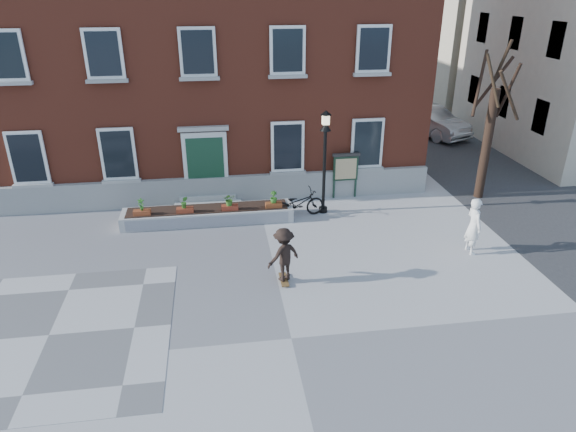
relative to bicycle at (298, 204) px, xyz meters
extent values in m
plane|color=#9E9EA1|center=(-1.35, -7.13, -0.53)|extent=(100.00, 100.00, 0.00)
cube|color=#5D5D60|center=(-7.35, -6.13, -0.53)|extent=(6.00, 6.00, 0.01)
imported|color=black|center=(0.00, 0.00, 0.00)|extent=(2.12, 1.10, 1.06)
imported|color=silver|center=(9.21, 10.05, 0.30)|extent=(3.64, 5.29, 1.65)
imported|color=white|center=(5.11, -3.54, 0.41)|extent=(0.49, 0.71, 1.89)
cube|color=brown|center=(-3.35, 6.87, 5.47)|extent=(18.00, 10.00, 12.00)
cube|color=gray|center=(-3.35, 1.75, 0.02)|extent=(18.00, 0.24, 1.10)
cube|color=#9F9F9A|center=(-3.35, 1.62, -0.43)|extent=(2.60, 0.80, 0.20)
cube|color=#AAAAA5|center=(-3.35, 1.77, -0.23)|extent=(2.20, 0.50, 0.20)
cube|color=silver|center=(-3.35, 1.79, 1.12)|extent=(1.70, 0.12, 2.50)
cube|color=#153B25|center=(-3.35, 1.74, 1.02)|extent=(1.40, 0.06, 2.30)
cube|color=#ABABA5|center=(-3.35, 1.75, 2.52)|extent=(1.90, 0.25, 0.15)
cube|color=white|center=(-9.75, 1.77, 1.67)|extent=(1.30, 0.10, 2.00)
cube|color=black|center=(-9.75, 1.72, 1.67)|extent=(1.08, 0.04, 1.78)
cube|color=#A4A39E|center=(-9.75, 1.71, 0.61)|extent=(1.44, 0.20, 0.12)
cube|color=white|center=(-9.75, 1.77, 5.27)|extent=(1.30, 0.10, 1.70)
cube|color=black|center=(-9.75, 1.72, 5.27)|extent=(1.08, 0.04, 1.48)
cube|color=#A2A39D|center=(-9.75, 1.71, 4.36)|extent=(1.44, 0.20, 0.12)
cube|color=white|center=(-6.55, 1.77, 1.67)|extent=(1.30, 0.10, 2.00)
cube|color=black|center=(-6.55, 1.72, 1.67)|extent=(1.08, 0.04, 1.78)
cube|color=#AAAAA4|center=(-6.55, 1.71, 0.61)|extent=(1.44, 0.20, 0.12)
cube|color=white|center=(-6.55, 1.77, 5.27)|extent=(1.30, 0.10, 1.70)
cube|color=black|center=(-6.55, 1.72, 5.27)|extent=(1.08, 0.04, 1.48)
cube|color=gray|center=(-6.55, 1.71, 4.36)|extent=(1.44, 0.20, 0.12)
cube|color=silver|center=(-3.35, 1.77, 5.27)|extent=(1.30, 0.10, 1.70)
cube|color=black|center=(-3.35, 1.72, 5.27)|extent=(1.08, 0.04, 1.48)
cube|color=#A09F9B|center=(-3.35, 1.71, 4.36)|extent=(1.44, 0.20, 0.12)
cube|color=white|center=(-0.15, 1.77, 1.67)|extent=(1.30, 0.10, 2.00)
cube|color=black|center=(-0.15, 1.72, 1.67)|extent=(1.08, 0.04, 1.78)
cube|color=#9A9995|center=(-0.15, 1.71, 0.61)|extent=(1.44, 0.20, 0.12)
cube|color=white|center=(-0.15, 1.77, 5.27)|extent=(1.30, 0.10, 1.70)
cube|color=black|center=(-0.15, 1.72, 5.27)|extent=(1.08, 0.04, 1.48)
cube|color=#A3A39E|center=(-0.15, 1.71, 4.36)|extent=(1.44, 0.20, 0.12)
cube|color=white|center=(3.05, 1.77, 1.67)|extent=(1.30, 0.10, 2.00)
cube|color=black|center=(3.05, 1.72, 1.67)|extent=(1.08, 0.04, 1.78)
cube|color=gray|center=(3.05, 1.71, 0.61)|extent=(1.44, 0.20, 0.12)
cube|color=white|center=(3.05, 1.77, 5.27)|extent=(1.30, 0.10, 1.70)
cube|color=black|center=(3.05, 1.72, 5.27)|extent=(1.08, 0.04, 1.48)
cube|color=#ADADA7|center=(3.05, 1.71, 4.36)|extent=(1.44, 0.20, 0.12)
cube|color=beige|center=(-3.35, 0.07, -0.28)|extent=(6.20, 1.10, 0.50)
cube|color=silver|center=(-3.35, -0.49, -0.28)|extent=(5.80, 0.02, 0.40)
cube|color=black|center=(-3.35, 0.07, -0.03)|extent=(5.80, 0.90, 0.06)
cube|color=brown|center=(-5.65, -0.18, 0.07)|extent=(0.60, 0.25, 0.20)
imported|color=#29641E|center=(-5.65, -0.18, 0.39)|extent=(0.24, 0.24, 0.45)
cube|color=maroon|center=(-4.15, -0.18, 0.07)|extent=(0.60, 0.25, 0.20)
imported|color=#2E691F|center=(-4.15, -0.18, 0.39)|extent=(0.25, 0.25, 0.45)
cube|color=maroon|center=(-2.55, -0.18, 0.07)|extent=(0.60, 0.25, 0.20)
imported|color=#2E5E1C|center=(-2.55, -0.18, 0.39)|extent=(0.40, 0.40, 0.45)
cube|color=brown|center=(-0.95, -0.18, 0.07)|extent=(0.60, 0.25, 0.20)
imported|color=#2A601C|center=(-0.95, -0.18, 0.39)|extent=(0.25, 0.25, 0.45)
cylinder|color=black|center=(7.65, 0.87, 1.67)|extent=(0.36, 0.36, 4.40)
cylinder|color=black|center=(8.16, 0.87, 3.76)|extent=(0.12, 1.12, 2.23)
cylinder|color=black|center=(7.82, 1.39, 4.02)|extent=(1.18, 0.49, 1.97)
cylinder|color=#301E15|center=(7.16, 1.23, 4.02)|extent=(0.88, 1.14, 2.35)
cylinder|color=black|center=(7.35, 0.65, 4.20)|extent=(0.60, 0.77, 1.90)
cylinder|color=#312216|center=(7.86, 0.24, 3.71)|extent=(1.39, 0.55, 1.95)
cylinder|color=black|center=(7.81, 1.00, 4.84)|extent=(0.43, 0.48, 1.58)
cube|color=#38383A|center=(10.65, 10.87, -0.53)|extent=(8.00, 36.00, 0.01)
cube|color=#C1B89B|center=(16.65, 18.87, 5.97)|extent=(10.00, 11.00, 13.00)
cube|color=black|center=(11.69, 3.67, 1.97)|extent=(0.08, 1.00, 1.50)
cube|color=black|center=(11.69, 6.87, 1.97)|extent=(0.08, 1.00, 1.50)
cube|color=black|center=(11.69, 10.07, 1.97)|extent=(0.08, 1.00, 1.50)
cube|color=black|center=(11.69, 3.67, 5.27)|extent=(0.08, 1.00, 1.50)
cube|color=black|center=(11.69, 6.87, 5.27)|extent=(0.08, 1.00, 1.50)
cube|color=black|center=(11.69, 10.07, 5.27)|extent=(0.08, 1.00, 1.50)
cylinder|color=black|center=(1.01, 0.28, -0.43)|extent=(0.32, 0.32, 0.20)
cylinder|color=black|center=(1.01, 0.28, 1.07)|extent=(0.12, 0.12, 3.20)
cone|color=black|center=(1.01, 0.28, 2.82)|extent=(0.40, 0.40, 0.30)
cube|color=beige|center=(1.01, 0.28, 3.07)|extent=(0.24, 0.24, 0.34)
cone|color=black|center=(1.01, 0.28, 3.32)|extent=(0.40, 0.40, 0.16)
cylinder|color=#193223|center=(1.73, 1.60, 0.37)|extent=(0.08, 0.08, 1.80)
cylinder|color=#1B3627|center=(2.63, 1.60, 0.37)|extent=(0.08, 0.08, 1.80)
cube|color=#172F1F|center=(2.18, 1.60, 0.72)|extent=(1.00, 0.10, 1.00)
cube|color=beige|center=(2.18, 1.54, 0.72)|extent=(0.85, 0.02, 0.85)
cube|color=#35302E|center=(2.18, 1.60, 1.29)|extent=(1.10, 0.16, 0.10)
cube|color=brown|center=(-1.16, -4.45, -0.47)|extent=(0.22, 0.78, 0.03)
cylinder|color=black|center=(-1.25, -4.73, -0.51)|extent=(0.03, 0.05, 0.05)
cylinder|color=black|center=(-1.07, -4.73, -0.51)|extent=(0.03, 0.05, 0.05)
cylinder|color=black|center=(-1.25, -4.17, -0.51)|extent=(0.03, 0.05, 0.05)
cylinder|color=black|center=(-1.07, -4.17, -0.51)|extent=(0.03, 0.05, 0.05)
imported|color=black|center=(-1.16, -4.45, 0.37)|extent=(1.22, 1.04, 1.64)
camera|label=1|loc=(-2.92, -17.31, 7.55)|focal=32.00mm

